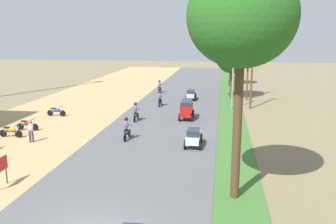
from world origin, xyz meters
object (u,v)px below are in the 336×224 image
Objects in this scene: parked_motorbike_second at (11,131)px; median_tree_nearest at (242,18)px; car_sedan_white at (193,137)px; motorbike_ahead_third at (160,99)px; motorbike_ahead_fourth at (160,87)px; streetlamp_mid at (229,51)px; pedestrian_on_shoulder at (31,130)px; utility_pole_near at (252,64)px; car_van_red at (187,109)px; utility_pole_far at (248,59)px; median_tree_second at (232,51)px; parked_motorbike_fourth at (57,111)px; streetlamp_near at (233,67)px; motorbike_ahead_second at (136,112)px; median_tree_third at (231,37)px; motorbike_foreground_rider at (127,129)px; car_sedan_silver at (191,94)px; parked_motorbike_third at (28,124)px.

median_tree_nearest is (15.99, -7.67, 7.64)m from parked_motorbike_second.
motorbike_ahead_third reaches higher than car_sedan_white.
streetlamp_mid is at bearing 60.48° from motorbike_ahead_fourth.
parked_motorbike_second is 2.35m from pedestrian_on_shoulder.
parked_motorbike_second is 23.06m from utility_pole_near.
streetlamp_mid reaches higher than car_van_red.
utility_pole_near is at bearing -89.21° from utility_pole_far.
motorbike_ahead_third is (-7.47, -5.81, -4.81)m from median_tree_second.
parked_motorbike_fourth is 1.00× the size of motorbike_ahead_fourth.
motorbike_ahead_third is at bearing 177.82° from streetlamp_near.
pedestrian_on_shoulder is 0.90× the size of motorbike_ahead_second.
motorbike_ahead_fourth is at bearing 163.05° from median_tree_second.
median_tree_third reaches higher than motorbike_foreground_rider.
streetlamp_near reaches higher than motorbike_foreground_rider.
car_sedan_silver is 5.05m from motorbike_ahead_third.
parked_motorbike_fourth is at bearing 174.17° from motorbike_ahead_second.
car_van_red is (-4.10, -5.30, -3.25)m from streetlamp_near.
car_sedan_white is (13.29, -7.31, 0.19)m from parked_motorbike_fourth.
streetlamp_near is at bearing -107.71° from utility_pole_far.
median_tree_third is (0.01, 10.69, 1.44)m from median_tree_second.
streetlamp_near reaches higher than motorbike_ahead_third.
utility_pole_far is 5.11× the size of motorbike_ahead_fourth.
utility_pole_far reaches higher than streetlamp_mid.
median_tree_second reaches higher than motorbike_foreground_rider.
utility_pole_far is at bearing 50.75° from pedestrian_on_shoulder.
parked_motorbike_third is at bearing -147.35° from utility_pole_near.
pedestrian_on_shoulder is 20.14m from streetlamp_near.
parked_motorbike_second is at bearing -108.59° from motorbike_ahead_fourth.
median_tree_nearest is 5.76× the size of motorbike_ahead_fourth.
car_sedan_silver is at bearing 70.72° from motorbike_ahead_second.
utility_pole_far is (18.13, 18.66, 4.24)m from parked_motorbike_second.
median_tree_nearest is 37.43m from median_tree_third.
median_tree_second reaches higher than car_sedan_silver.
pedestrian_on_shoulder is 0.67× the size of car_van_red.
parked_motorbike_third is 13.45m from car_sedan_white.
car_van_red reaches higher than parked_motorbike_third.
motorbike_ahead_fourth is (-9.00, -7.95, -6.24)m from median_tree_third.
streetlamp_near is (-0.02, -16.79, -2.83)m from median_tree_third.
motorbike_foreground_rider is (8.42, -6.42, 0.30)m from parked_motorbike_fourth.
car_sedan_white is (-2.85, -37.83, -3.95)m from streetlamp_mid.
parked_motorbike_fourth is at bearing -160.15° from streetlamp_near.
motorbike_ahead_second is at bearing 51.53° from pedestrian_on_shoulder.
pedestrian_on_shoulder is at bearing -114.86° from median_tree_third.
streetlamp_mid is (-0.02, 7.91, -2.41)m from median_tree_third.
utility_pole_far is 11.45m from motorbike_ahead_third.
median_tree_third is at bearing -89.86° from streetlamp_mid.
parked_motorbike_second is 8.62m from motorbike_foreground_rider.
motorbike_ahead_fourth is (-8.98, -15.86, -3.83)m from streetlamp_mid.
parked_motorbike_fourth is at bearing -116.02° from motorbike_ahead_fourth.
motorbike_foreground_rider is at bearing -118.00° from utility_pole_far.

